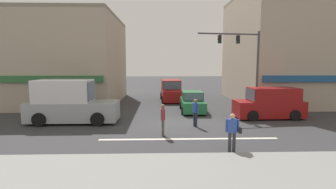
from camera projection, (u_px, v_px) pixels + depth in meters
The scene contains 15 objects.
ground_plane at pixel (183, 123), 16.63m from camera, with size 120.00×120.00×0.00m, color #333335.
lane_marking_stripe at pixel (189, 139), 13.15m from camera, with size 9.00×0.24×0.01m, color silver.
sidewalk_curb at pixel (206, 182), 8.18m from camera, with size 40.00×5.00×0.16m, color gray.
building_left_block at pixel (63, 60), 25.28m from camera, with size 10.73×11.69×8.19m.
building_right_corner at pixel (300, 49), 25.85m from camera, with size 12.59×12.03×10.41m.
utility_pole_near_left at pixel (70, 60), 21.29m from camera, with size 1.40×0.22×7.83m.
utility_pole_far_right at pixel (258, 57), 25.49m from camera, with size 1.40×0.22×8.41m.
traffic_light_mast at pixel (246, 58), 19.86m from camera, with size 4.85×0.86×6.20m.
sedan_crossing_rightbound at pixel (192, 102), 20.63m from camera, with size 1.96×4.14×1.58m.
box_truck_waiting_far at pixel (70, 103), 16.63m from camera, with size 5.60×2.25×2.75m.
van_crossing_leftbound at pixel (270, 104), 18.08m from camera, with size 4.65×2.14×2.11m.
van_approaching_near at pixel (171, 91), 26.44m from camera, with size 2.17×4.66×2.11m.
pedestrian_foreground_with_bag at pixel (233, 130), 11.13m from camera, with size 0.67×0.37×1.67m.
pedestrian_mid_crossing at pixel (163, 118), 13.66m from camera, with size 0.23×0.57×1.67m.
pedestrian_far_side at pixel (195, 111), 15.63m from camera, with size 0.36×0.52×1.67m.
Camera 1 is at (-1.44, -16.26, 3.79)m, focal length 28.00 mm.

